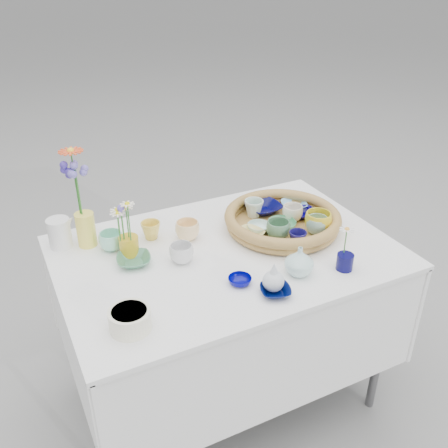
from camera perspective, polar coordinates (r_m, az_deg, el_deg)
name	(u,v)px	position (r m, az deg, el deg)	size (l,w,h in m)	color
ground	(226,393)	(2.40, 0.22, -18.73)	(80.00, 80.00, 0.00)	gray
display_table	(226,393)	(2.40, 0.22, -18.73)	(1.26, 0.86, 0.77)	white
wicker_tray	(282,220)	(2.04, 6.68, 0.43)	(0.47, 0.47, 0.08)	olive
tray_ceramic_0	(263,208)	(2.14, 4.52, 1.83)	(0.15, 0.15, 0.04)	#01023A
tray_ceramic_1	(303,213)	(2.12, 9.02, 1.20)	(0.11, 0.11, 0.03)	#05003D
tray_ceramic_2	(318,222)	(2.00, 10.69, 0.21)	(0.11, 0.11, 0.08)	yellow
tray_ceramic_3	(282,225)	(2.01, 6.62, -0.16)	(0.11, 0.11, 0.04)	#4B9864
tray_ceramic_4	(278,230)	(1.94, 6.20, -0.67)	(0.09, 0.09, 0.07)	#53855F
tray_ceramic_5	(259,228)	(1.99, 3.99, -0.41)	(0.09, 0.09, 0.03)	silver
tray_ceramic_6	(254,208)	(2.09, 3.43, 1.79)	(0.08, 0.08, 0.07)	silver
tray_ceramic_7	(292,213)	(2.07, 7.83, 1.24)	(0.08, 0.08, 0.07)	white
tray_ceramic_8	(294,205)	(2.19, 7.99, 2.16)	(0.11, 0.11, 0.03)	#7AB5E1
tray_ceramic_9	(297,239)	(1.90, 8.40, -1.69)	(0.07, 0.07, 0.06)	#140F50
tray_ceramic_10	(249,234)	(1.95, 2.92, -1.18)	(0.11, 0.11, 0.03)	#E5D27A
tray_ceramic_11	(317,225)	(1.99, 10.57, -0.15)	(0.09, 0.09, 0.07)	#88B3A3
tray_ceramic_12	(253,208)	(2.10, 3.37, 1.82)	(0.07, 0.07, 0.06)	#55A570
loose_ceramic_0	(151,230)	(1.98, -8.35, -0.73)	(0.08, 0.08, 0.07)	#E7C549
loose_ceramic_1	(187,230)	(1.96, -4.20, -0.73)	(0.10, 0.10, 0.08)	#FFD594
loose_ceramic_2	(134,260)	(1.84, -10.27, -4.11)	(0.12, 0.12, 0.03)	#43815F
loose_ceramic_3	(181,253)	(1.82, -4.89, -3.38)	(0.09, 0.09, 0.07)	silver
loose_ceramic_4	(240,281)	(1.72, 1.82, -6.49)	(0.08, 0.08, 0.03)	#000073
loose_ceramic_5	(111,241)	(1.94, -12.77, -1.91)	(0.09, 0.09, 0.07)	#94E4C4
loose_ceramic_6	(275,291)	(1.68, 5.89, -7.63)	(0.10, 0.10, 0.03)	#020B3D
fluted_bowl	(130,320)	(1.55, -10.69, -10.68)	(0.13, 0.13, 0.07)	white
bud_vase_paleblue	(274,276)	(1.67, 5.68, -5.98)	(0.07, 0.07, 0.11)	silver
bud_vase_seafoam	(299,261)	(1.76, 8.61, -4.19)	(0.10, 0.10, 0.11)	silver
bud_vase_cobalt	(345,262)	(1.83, 13.64, -4.23)	(0.06, 0.06, 0.06)	#07063F
single_daisy	(345,241)	(1.80, 13.71, -1.91)	(0.06, 0.06, 0.11)	white
tall_vase_yellow	(86,229)	(1.97, -15.49, -0.60)	(0.07, 0.07, 0.14)	#F4E150
gerbera	(76,183)	(1.89, -16.59, 4.49)	(0.10, 0.10, 0.27)	#EB4C21
hydrangea	(79,193)	(1.90, -16.28, 3.47)	(0.07, 0.07, 0.25)	#3D2C98
white_pitcher	(60,233)	(2.00, -18.28, -0.99)	(0.12, 0.09, 0.12)	white
daisy_cup	(129,246)	(1.89, -10.79, -2.48)	(0.07, 0.07, 0.08)	gold
daisy_posy	(123,219)	(1.82, -11.45, 0.51)	(0.08, 0.08, 0.16)	white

